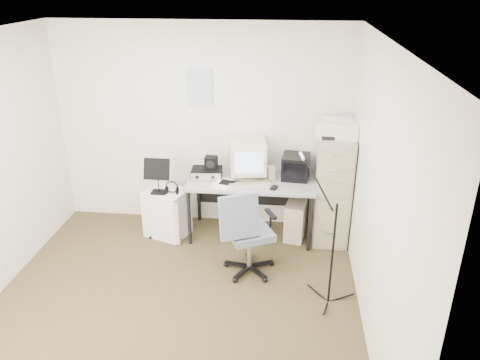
# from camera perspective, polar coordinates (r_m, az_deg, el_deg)

# --- Properties ---
(floor) EXTENTS (3.60, 3.60, 0.01)m
(floor) POSITION_cam_1_polar(r_m,az_deg,el_deg) (4.77, -8.10, -14.97)
(floor) COLOR #3E391C
(floor) RESTS_ON ground
(ceiling) EXTENTS (3.60, 3.60, 0.01)m
(ceiling) POSITION_cam_1_polar(r_m,az_deg,el_deg) (3.76, -10.37, 16.38)
(ceiling) COLOR white
(ceiling) RESTS_ON ground
(wall_back) EXTENTS (3.60, 0.02, 2.50)m
(wall_back) POSITION_cam_1_polar(r_m,az_deg,el_deg) (5.74, -4.58, 6.40)
(wall_back) COLOR silver
(wall_back) RESTS_ON ground
(wall_front) EXTENTS (3.60, 0.02, 2.50)m
(wall_front) POSITION_cam_1_polar(r_m,az_deg,el_deg) (2.68, -19.24, -17.54)
(wall_front) COLOR silver
(wall_front) RESTS_ON ground
(wall_right) EXTENTS (0.02, 3.60, 2.50)m
(wall_right) POSITION_cam_1_polar(r_m,az_deg,el_deg) (4.04, 16.41, -2.30)
(wall_right) COLOR silver
(wall_right) RESTS_ON ground
(wall_calendar) EXTENTS (0.30, 0.02, 0.44)m
(wall_calendar) POSITION_cam_1_polar(r_m,az_deg,el_deg) (5.60, -4.97, 11.25)
(wall_calendar) COLOR white
(wall_calendar) RESTS_ON wall_back
(filing_cabinet) EXTENTS (0.40, 0.60, 1.30)m
(filing_cabinet) POSITION_cam_1_polar(r_m,az_deg,el_deg) (5.59, 11.15, -1.09)
(filing_cabinet) COLOR gray
(filing_cabinet) RESTS_ON floor
(printer) EXTENTS (0.50, 0.37, 0.18)m
(printer) POSITION_cam_1_polar(r_m,az_deg,el_deg) (5.33, 11.77, 6.17)
(printer) COLOR beige
(printer) RESTS_ON filing_cabinet
(desk) EXTENTS (1.50, 0.70, 0.73)m
(desk) POSITION_cam_1_polar(r_m,az_deg,el_deg) (5.68, 1.35, -3.41)
(desk) COLOR gray
(desk) RESTS_ON floor
(crt_monitor) EXTENTS (0.47, 0.49, 0.45)m
(crt_monitor) POSITION_cam_1_polar(r_m,az_deg,el_deg) (5.51, 0.97, 2.50)
(crt_monitor) COLOR beige
(crt_monitor) RESTS_ON desk
(crt_tv) EXTENTS (0.34, 0.36, 0.28)m
(crt_tv) POSITION_cam_1_polar(r_m,az_deg,el_deg) (5.57, 6.81, 1.63)
(crt_tv) COLOR black
(crt_tv) RESTS_ON desk
(desk_speaker) EXTENTS (0.11, 0.11, 0.16)m
(desk_speaker) POSITION_cam_1_polar(r_m,az_deg,el_deg) (5.54, 3.78, 0.91)
(desk_speaker) COLOR beige
(desk_speaker) RESTS_ON desk
(keyboard) EXTENTS (0.51, 0.35, 0.03)m
(keyboard) POSITION_cam_1_polar(r_m,az_deg,el_deg) (5.38, 1.08, -0.56)
(keyboard) COLOR beige
(keyboard) RESTS_ON desk
(mouse) EXTENTS (0.09, 0.11, 0.03)m
(mouse) POSITION_cam_1_polar(r_m,az_deg,el_deg) (5.30, 4.16, -0.95)
(mouse) COLOR black
(mouse) RESTS_ON desk
(radio_receiver) EXTENTS (0.38, 0.29, 0.10)m
(radio_receiver) POSITION_cam_1_polar(r_m,az_deg,el_deg) (5.61, -4.06, 0.89)
(radio_receiver) COLOR black
(radio_receiver) RESTS_ON desk
(radio_speaker) EXTENTS (0.15, 0.14, 0.14)m
(radio_speaker) POSITION_cam_1_polar(r_m,az_deg,el_deg) (5.58, -3.54, 2.15)
(radio_speaker) COLOR black
(radio_speaker) RESTS_ON radio_receiver
(papers) EXTENTS (0.27, 0.32, 0.02)m
(papers) POSITION_cam_1_polar(r_m,az_deg,el_deg) (5.41, -1.99, -0.43)
(papers) COLOR white
(papers) RESTS_ON desk
(pc_tower) EXTENTS (0.31, 0.53, 0.47)m
(pc_tower) POSITION_cam_1_polar(r_m,az_deg,el_deg) (5.77, 6.91, -4.57)
(pc_tower) COLOR beige
(pc_tower) RESTS_ON floor
(office_chair) EXTENTS (0.76, 0.76, 0.99)m
(office_chair) POSITION_cam_1_polar(r_m,az_deg,el_deg) (4.93, 1.17, -6.25)
(office_chair) COLOR slate
(office_chair) RESTS_ON floor
(side_cart) EXTENTS (0.58, 0.52, 0.59)m
(side_cart) POSITION_cam_1_polar(r_m,az_deg,el_deg) (5.78, -8.90, -3.97)
(side_cart) COLOR white
(side_cart) RESTS_ON floor
(music_stand) EXTENTS (0.31, 0.18, 0.45)m
(music_stand) POSITION_cam_1_polar(r_m,az_deg,el_deg) (5.53, -9.98, 0.56)
(music_stand) COLOR black
(music_stand) RESTS_ON side_cart
(headphones) EXTENTS (0.19, 0.19, 0.03)m
(headphones) POSITION_cam_1_polar(r_m,az_deg,el_deg) (5.55, -8.31, -1.13)
(headphones) COLOR black
(headphones) RESTS_ON side_cart
(mic_stand) EXTENTS (0.03, 0.03, 1.41)m
(mic_stand) POSITION_cam_1_polar(r_m,az_deg,el_deg) (4.46, 11.37, -7.12)
(mic_stand) COLOR black
(mic_stand) RESTS_ON floor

